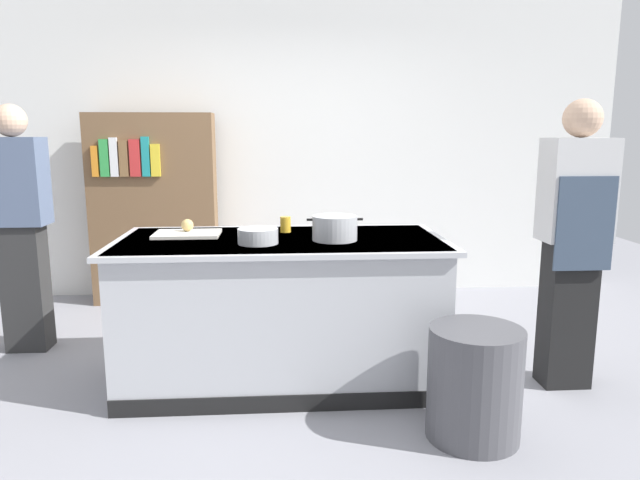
{
  "coord_description": "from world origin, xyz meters",
  "views": [
    {
      "loc": [
        -0.0,
        -3.43,
        1.53
      ],
      "look_at": [
        0.25,
        0.2,
        0.85
      ],
      "focal_mm": 32.37,
      "sensor_mm": 36.0,
      "label": 1
    }
  ],
  "objects_px": {
    "stock_pot": "(335,228)",
    "bookshelf": "(154,209)",
    "mixing_bowl": "(258,236)",
    "trash_bin": "(474,383)",
    "onion": "(187,225)",
    "person_chef": "(573,238)",
    "juice_cup": "(286,224)",
    "person_guest": "(20,223)"
  },
  "relations": [
    {
      "from": "person_guest",
      "to": "trash_bin",
      "type": "bearing_deg",
      "value": 72.45
    },
    {
      "from": "juice_cup",
      "to": "trash_bin",
      "type": "xyz_separation_m",
      "value": [
        0.93,
        -1.0,
        -0.66
      ]
    },
    {
      "from": "onion",
      "to": "person_chef",
      "type": "height_order",
      "value": "person_chef"
    },
    {
      "from": "onion",
      "to": "mixing_bowl",
      "type": "xyz_separation_m",
      "value": [
        0.45,
        -0.34,
        -0.01
      ]
    },
    {
      "from": "stock_pot",
      "to": "mixing_bowl",
      "type": "xyz_separation_m",
      "value": [
        -0.45,
        -0.08,
        -0.03
      ]
    },
    {
      "from": "juice_cup",
      "to": "person_chef",
      "type": "relative_size",
      "value": 0.06
    },
    {
      "from": "mixing_bowl",
      "to": "juice_cup",
      "type": "height_order",
      "value": "juice_cup"
    },
    {
      "from": "onion",
      "to": "mixing_bowl",
      "type": "relative_size",
      "value": 0.33
    },
    {
      "from": "juice_cup",
      "to": "trash_bin",
      "type": "distance_m",
      "value": 1.52
    },
    {
      "from": "trash_bin",
      "to": "bookshelf",
      "type": "relative_size",
      "value": 0.34
    },
    {
      "from": "mixing_bowl",
      "to": "person_chef",
      "type": "distance_m",
      "value": 1.86
    },
    {
      "from": "trash_bin",
      "to": "juice_cup",
      "type": "bearing_deg",
      "value": 132.97
    },
    {
      "from": "mixing_bowl",
      "to": "bookshelf",
      "type": "relative_size",
      "value": 0.14
    },
    {
      "from": "stock_pot",
      "to": "mixing_bowl",
      "type": "relative_size",
      "value": 1.42
    },
    {
      "from": "stock_pot",
      "to": "bookshelf",
      "type": "bearing_deg",
      "value": 127.79
    },
    {
      "from": "mixing_bowl",
      "to": "trash_bin",
      "type": "bearing_deg",
      "value": -29.57
    },
    {
      "from": "stock_pot",
      "to": "juice_cup",
      "type": "relative_size",
      "value": 3.33
    },
    {
      "from": "mixing_bowl",
      "to": "trash_bin",
      "type": "xyz_separation_m",
      "value": [
        1.09,
        -0.62,
        -0.66
      ]
    },
    {
      "from": "bookshelf",
      "to": "trash_bin",
      "type": "bearing_deg",
      "value": -50.82
    },
    {
      "from": "stock_pot",
      "to": "juice_cup",
      "type": "distance_m",
      "value": 0.42
    },
    {
      "from": "juice_cup",
      "to": "bookshelf",
      "type": "bearing_deg",
      "value": 126.54
    },
    {
      "from": "juice_cup",
      "to": "onion",
      "type": "bearing_deg",
      "value": -176.16
    },
    {
      "from": "stock_pot",
      "to": "person_chef",
      "type": "distance_m",
      "value": 1.41
    },
    {
      "from": "trash_bin",
      "to": "mixing_bowl",
      "type": "bearing_deg",
      "value": 150.43
    },
    {
      "from": "juice_cup",
      "to": "trash_bin",
      "type": "relative_size",
      "value": 0.17
    },
    {
      "from": "stock_pot",
      "to": "trash_bin",
      "type": "distance_m",
      "value": 1.17
    },
    {
      "from": "person_chef",
      "to": "person_guest",
      "type": "bearing_deg",
      "value": 80.77
    },
    {
      "from": "stock_pot",
      "to": "trash_bin",
      "type": "xyz_separation_m",
      "value": [
        0.64,
        -0.7,
        -0.69
      ]
    },
    {
      "from": "onion",
      "to": "juice_cup",
      "type": "bearing_deg",
      "value": 3.84
    },
    {
      "from": "bookshelf",
      "to": "juice_cup",
      "type": "bearing_deg",
      "value": -53.46
    },
    {
      "from": "person_guest",
      "to": "bookshelf",
      "type": "bearing_deg",
      "value": 159.46
    },
    {
      "from": "stock_pot",
      "to": "person_chef",
      "type": "height_order",
      "value": "person_chef"
    },
    {
      "from": "juice_cup",
      "to": "trash_bin",
      "type": "bearing_deg",
      "value": -47.03
    },
    {
      "from": "juice_cup",
      "to": "person_chef",
      "type": "bearing_deg",
      "value": -14.0
    },
    {
      "from": "onion",
      "to": "person_chef",
      "type": "distance_m",
      "value": 2.34
    },
    {
      "from": "trash_bin",
      "to": "stock_pot",
      "type": "bearing_deg",
      "value": 132.68
    },
    {
      "from": "juice_cup",
      "to": "person_guest",
      "type": "xyz_separation_m",
      "value": [
        -1.84,
        0.42,
        -0.04
      ]
    },
    {
      "from": "stock_pot",
      "to": "bookshelf",
      "type": "height_order",
      "value": "bookshelf"
    },
    {
      "from": "person_guest",
      "to": "bookshelf",
      "type": "distance_m",
      "value": 1.33
    },
    {
      "from": "mixing_bowl",
      "to": "person_guest",
      "type": "xyz_separation_m",
      "value": [
        -1.67,
        0.8,
        -0.03
      ]
    },
    {
      "from": "juice_cup",
      "to": "mixing_bowl",
      "type": "bearing_deg",
      "value": -113.15
    },
    {
      "from": "person_chef",
      "to": "person_guest",
      "type": "relative_size",
      "value": 1.0
    }
  ]
}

